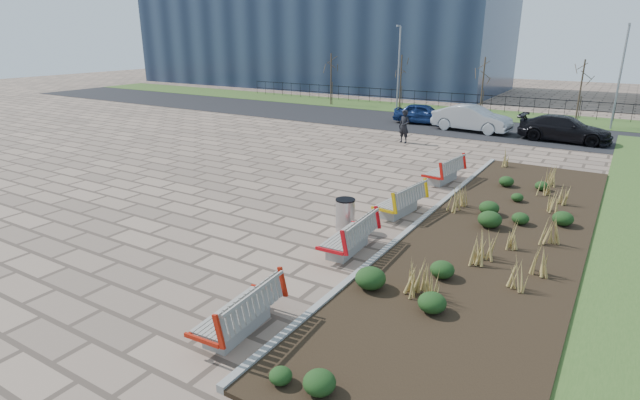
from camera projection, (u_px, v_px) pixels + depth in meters
The scene contains 22 objects.
ground at pixel (213, 253), 13.28m from camera, with size 120.00×120.00×0.00m, color #88705D.
planting_bed at pixel (499, 237), 14.17m from camera, with size 4.50×18.00×0.10m, color black.
planting_curb at pixel (421, 221), 15.33m from camera, with size 0.16×18.00×0.15m, color gray.
grass_verge_far at pixel (485, 114), 35.84m from camera, with size 80.00×5.00×0.04m, color #33511E.
road at pixel (460, 127), 31.01m from camera, with size 80.00×7.00×0.02m, color black.
bench_a at pixel (237, 309), 9.62m from camera, with size 0.90×2.10×1.00m, color #B31D0B, non-canonical shape.
bench_b at pixel (348, 234), 13.21m from camera, with size 0.90×2.10×1.00m, color red, non-canonical shape.
bench_c at pixel (399, 199), 15.99m from camera, with size 0.90×2.10×1.00m, color #E3AE0B, non-canonical shape.
bench_d at pixel (443, 170), 19.45m from camera, with size 0.90×2.10×1.00m, color red, non-canonical shape.
litter_bin at pixel (345, 215), 14.68m from camera, with size 0.56×0.56×0.95m, color #B2B2B7.
pedestrian at pixel (404, 126), 26.33m from camera, with size 0.64×0.42×1.75m, color black.
car_blue at pixel (423, 114), 31.89m from camera, with size 1.50×3.73×1.27m, color navy.
car_silver at pixel (472, 118), 29.45m from camera, with size 1.59×4.55×1.50m, color #A6A9AD.
car_black at pixel (565, 129), 26.67m from camera, with size 1.90×4.68×1.36m, color black.
tree_a at pixel (331, 79), 39.98m from camera, with size 1.40×1.40×4.00m, color #4C3D2D, non-canonical shape.
tree_b at pixel (401, 83), 36.98m from camera, with size 1.40×1.40×4.00m, color #4C3D2D, non-canonical shape.
tree_c at pixel (482, 87), 33.99m from camera, with size 1.40×1.40×4.00m, color #4C3D2D, non-canonical shape.
tree_d at pixel (580, 93), 31.00m from camera, with size 1.40×1.40×4.00m, color #4C3D2D, non-canonical shape.
lamp_west at pixel (399, 69), 36.26m from camera, with size 0.24×0.60×6.00m, color gray, non-canonical shape.
lamp_east at pixel (620, 78), 29.28m from camera, with size 0.24×0.60×6.00m, color gray, non-canonical shape.
railing_fence at pixel (491, 103), 36.86m from camera, with size 44.00×0.10×1.20m, color black, non-canonical shape.
building_glass at pixel (315, 14), 54.11m from camera, with size 40.00×14.00×15.00m, color #192338.
Camera 1 is at (8.81, -8.82, 5.57)m, focal length 28.00 mm.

